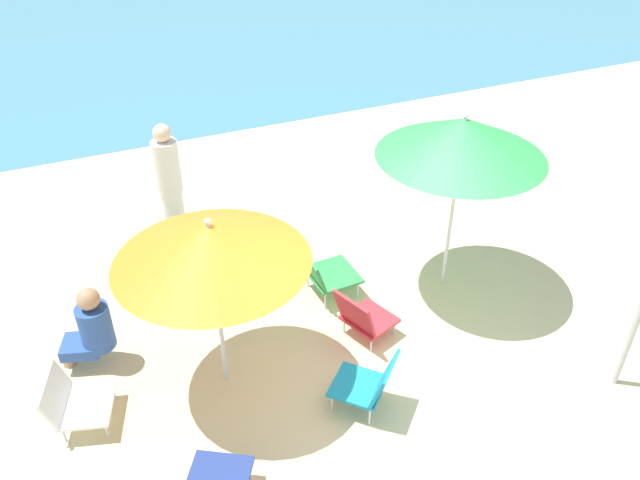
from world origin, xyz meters
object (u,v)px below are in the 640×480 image
umbrella_orange (210,244)px  beach_chair_d (362,317)px  beach_chair_c (324,272)px  person_a (171,193)px  umbrella_green (463,138)px  beach_chair_e (74,400)px  beach_chair_b (187,272)px  person_b (91,328)px  beach_chair_a (369,383)px

umbrella_orange → beach_chair_d: size_ratio=2.74×
umbrella_orange → beach_chair_d: 1.93m
beach_chair_c → person_a: (-1.31, 1.40, 0.56)m
umbrella_green → beach_chair_e: size_ratio=3.14×
beach_chair_c → beach_chair_b: bearing=154.8°
umbrella_green → beach_chair_b: (-2.74, 0.92, -1.50)m
beach_chair_d → beach_chair_c: bearing=75.1°
beach_chair_d → person_b: 2.64m
beach_chair_b → person_b: 1.26m
umbrella_green → umbrella_orange: 2.76m
umbrella_orange → person_a: size_ratio=1.05×
umbrella_orange → umbrella_green: bearing=9.2°
beach_chair_c → beach_chair_e: size_ratio=0.93×
umbrella_orange → person_b: (-1.09, 0.71, -1.13)m
beach_chair_b → beach_chair_e: bearing=-50.7°
umbrella_orange → beach_chair_b: size_ratio=2.73×
beach_chair_c → beach_chair_d: (0.07, -0.81, -0.02)m
person_a → beach_chair_b: bearing=47.3°
umbrella_green → beach_chair_c: 2.05m
beach_chair_a → beach_chair_b: size_ratio=1.04×
beach_chair_c → person_a: 2.00m
beach_chair_b → umbrella_green: bearing=65.9°
person_b → umbrella_orange: bearing=164.5°
beach_chair_b → person_b: (-1.07, -0.65, 0.11)m
umbrella_orange → person_b: 1.73m
beach_chair_e → umbrella_orange: bearing=14.9°
person_b → beach_chair_a: bearing=161.9°
beach_chair_c → beach_chair_d: beach_chair_d is taller
beach_chair_c → beach_chair_a: bearing=-102.4°
umbrella_green → person_b: umbrella_green is taller
umbrella_orange → beach_chair_e: 1.89m
beach_chair_a → beach_chair_c: size_ratio=1.12×
umbrella_green → beach_chair_a: 2.57m
umbrella_green → beach_chair_e: 4.38m
beach_chair_b → beach_chair_e: beach_chair_b is taller
beach_chair_d → person_a: person_a is taller
umbrella_orange → beach_chair_e: size_ratio=2.73×
beach_chair_d → person_b: (-2.53, 0.73, 0.15)m
umbrella_green → beach_chair_b: umbrella_green is taller
beach_chair_a → beach_chair_b: beach_chair_b is taller
umbrella_green → person_a: umbrella_green is taller
umbrella_orange → beach_chair_d: umbrella_orange is taller
beach_chair_b → person_a: size_ratio=0.39×
beach_chair_b → beach_chair_c: beach_chair_b is taller
umbrella_orange → person_b: umbrella_orange is taller
umbrella_green → beach_chair_a: bearing=-141.4°
umbrella_green → beach_chair_b: 3.25m
beach_chair_b → beach_chair_c: bearing=62.0°
beach_chair_e → beach_chair_b: bearing=61.2°
beach_chair_d → beach_chair_b: bearing=116.6°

